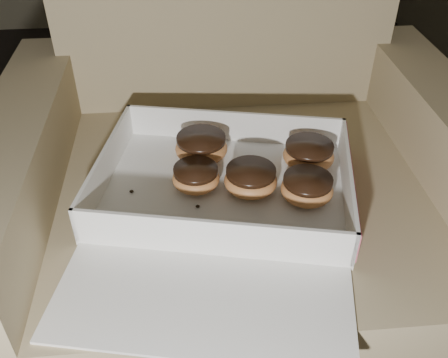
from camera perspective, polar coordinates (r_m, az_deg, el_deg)
name	(u,v)px	position (r m, az deg, el deg)	size (l,w,h in m)	color
armchair	(236,208)	(1.01, 1.41, -3.35)	(0.86, 0.73, 0.90)	#877C56
bakery_box	(223,202)	(0.82, -0.14, -2.66)	(0.51, 0.56, 0.07)	white
donut_a	(196,177)	(0.85, -3.23, 0.25)	(0.08, 0.08, 0.04)	#C78345
donut_b	(309,154)	(0.91, 9.64, 2.80)	(0.09, 0.09, 0.05)	#C78345
donut_c	(251,179)	(0.84, 3.07, -0.02)	(0.09, 0.09, 0.05)	#C78345
donut_d	(201,147)	(0.92, -2.61, 3.70)	(0.10, 0.10, 0.05)	#C78345
donut_e	(307,188)	(0.83, 9.47, -0.99)	(0.09, 0.09, 0.04)	#C78345
crumb_a	(307,203)	(0.84, 9.42, -2.73)	(0.01, 0.01, 0.00)	black
crumb_b	(215,228)	(0.78, -1.01, -5.62)	(0.01, 0.01, 0.00)	black
crumb_c	(131,191)	(0.86, -10.53, -1.39)	(0.01, 0.01, 0.00)	black
crumb_d	(198,206)	(0.82, -3.02, -3.14)	(0.01, 0.01, 0.00)	black
crumb_e	(104,230)	(0.80, -13.54, -5.67)	(0.01, 0.01, 0.00)	black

